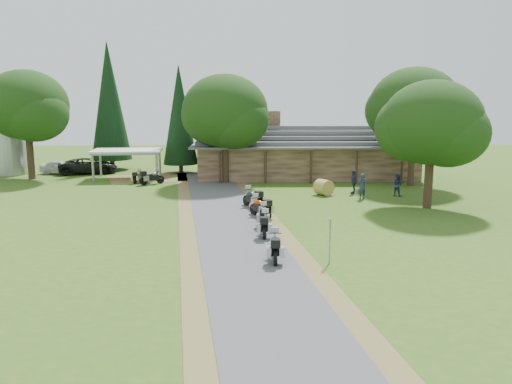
{
  "coord_description": "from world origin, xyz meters",
  "views": [
    {
      "loc": [
        0.36,
        -23.76,
        6.96
      ],
      "look_at": [
        0.92,
        6.23,
        1.6
      ],
      "focal_mm": 35.0,
      "sensor_mm": 36.0,
      "label": 1
    }
  ],
  "objects_px": {
    "car_dark_suv": "(88,162)",
    "motorcycle_row_e": "(253,198)",
    "motorcycle_row_c": "(263,215)",
    "hay_bale": "(324,187)",
    "car_white_sedan": "(61,165)",
    "motorcycle_row_d": "(260,206)",
    "silo": "(10,144)",
    "motorcycle_carport_a": "(138,176)",
    "motorcycle_carport_b": "(152,177)",
    "motorcycle_row_a": "(275,246)",
    "carport": "(128,164)",
    "motorcycle_row_b": "(265,223)",
    "lodge": "(305,151)"
  },
  "relations": [
    {
      "from": "car_white_sedan",
      "to": "motorcycle_row_a",
      "type": "xyz_separation_m",
      "value": [
        19.74,
        -28.06,
        -0.18
      ]
    },
    {
      "from": "silo",
      "to": "car_white_sedan",
      "type": "distance_m",
      "value": 5.22
    },
    {
      "from": "carport",
      "to": "motorcycle_row_e",
      "type": "distance_m",
      "value": 17.78
    },
    {
      "from": "carport",
      "to": "motorcycle_carport_a",
      "type": "relative_size",
      "value": 3.69
    },
    {
      "from": "motorcycle_carport_a",
      "to": "hay_bale",
      "type": "relative_size",
      "value": 1.4
    },
    {
      "from": "motorcycle_row_a",
      "to": "motorcycle_row_e",
      "type": "height_order",
      "value": "motorcycle_row_e"
    },
    {
      "from": "lodge",
      "to": "silo",
      "type": "distance_m",
      "value": 28.93
    },
    {
      "from": "hay_bale",
      "to": "motorcycle_carport_b",
      "type": "bearing_deg",
      "value": 158.96
    },
    {
      "from": "car_white_sedan",
      "to": "motorcycle_row_c",
      "type": "xyz_separation_m",
      "value": [
        19.43,
        -21.6,
        -0.22
      ]
    },
    {
      "from": "car_white_sedan",
      "to": "motorcycle_carport_a",
      "type": "distance_m",
      "value": 10.49
    },
    {
      "from": "motorcycle_row_b",
      "to": "motorcycle_row_d",
      "type": "relative_size",
      "value": 0.96
    },
    {
      "from": "carport",
      "to": "motorcycle_row_c",
      "type": "height_order",
      "value": "carport"
    },
    {
      "from": "motorcycle_row_a",
      "to": "motorcycle_row_e",
      "type": "relative_size",
      "value": 0.95
    },
    {
      "from": "silo",
      "to": "motorcycle_carport_a",
      "type": "relative_size",
      "value": 3.54
    },
    {
      "from": "motorcycle_row_a",
      "to": "motorcycle_row_b",
      "type": "distance_m",
      "value": 4.24
    },
    {
      "from": "carport",
      "to": "hay_bale",
      "type": "distance_m",
      "value": 19.19
    },
    {
      "from": "motorcycle_row_e",
      "to": "hay_bale",
      "type": "distance_m",
      "value": 7.23
    },
    {
      "from": "silo",
      "to": "motorcycle_carport_a",
      "type": "distance_m",
      "value": 14.81
    },
    {
      "from": "motorcycle_carport_a",
      "to": "motorcycle_row_b",
      "type": "bearing_deg",
      "value": -141.32
    },
    {
      "from": "motorcycle_row_b",
      "to": "car_white_sedan",
      "type": "bearing_deg",
      "value": 43.0
    },
    {
      "from": "motorcycle_row_b",
      "to": "silo",
      "type": "bearing_deg",
      "value": 49.53
    },
    {
      "from": "silo",
      "to": "motorcycle_carport_b",
      "type": "height_order",
      "value": "silo"
    },
    {
      "from": "motorcycle_carport_b",
      "to": "hay_bale",
      "type": "xyz_separation_m",
      "value": [
        14.11,
        -5.43,
        -0.08
      ]
    },
    {
      "from": "lodge",
      "to": "car_dark_suv",
      "type": "height_order",
      "value": "lodge"
    },
    {
      "from": "motorcycle_row_c",
      "to": "hay_bale",
      "type": "bearing_deg",
      "value": -24.52
    },
    {
      "from": "motorcycle_row_a",
      "to": "motorcycle_row_b",
      "type": "bearing_deg",
      "value": 6.21
    },
    {
      "from": "hay_bale",
      "to": "car_white_sedan",
      "type": "bearing_deg",
      "value": 153.67
    },
    {
      "from": "car_dark_suv",
      "to": "motorcycle_row_a",
      "type": "distance_m",
      "value": 33.04
    },
    {
      "from": "lodge",
      "to": "motorcycle_carport_a",
      "type": "height_order",
      "value": "lodge"
    },
    {
      "from": "lodge",
      "to": "motorcycle_carport_b",
      "type": "height_order",
      "value": "lodge"
    },
    {
      "from": "lodge",
      "to": "silo",
      "type": "relative_size",
      "value": 3.57
    },
    {
      "from": "car_white_sedan",
      "to": "motorcycle_carport_a",
      "type": "bearing_deg",
      "value": -114.04
    },
    {
      "from": "motorcycle_row_a",
      "to": "motorcycle_row_d",
      "type": "xyz_separation_m",
      "value": [
        -0.43,
        8.52,
        0.02
      ]
    },
    {
      "from": "motorcycle_row_a",
      "to": "motorcycle_carport_b",
      "type": "bearing_deg",
      "value": 25.93
    },
    {
      "from": "carport",
      "to": "motorcycle_row_a",
      "type": "distance_m",
      "value": 27.8
    },
    {
      "from": "motorcycle_row_d",
      "to": "motorcycle_carport_a",
      "type": "distance_m",
      "value": 17.39
    },
    {
      "from": "car_dark_suv",
      "to": "motorcycle_row_e",
      "type": "height_order",
      "value": "car_dark_suv"
    },
    {
      "from": "lodge",
      "to": "hay_bale",
      "type": "relative_size",
      "value": 17.71
    },
    {
      "from": "motorcycle_carport_b",
      "to": "hay_bale",
      "type": "height_order",
      "value": "motorcycle_carport_b"
    },
    {
      "from": "car_white_sedan",
      "to": "motorcycle_row_d",
      "type": "xyz_separation_m",
      "value": [
        19.32,
        -19.54,
        -0.16
      ]
    },
    {
      "from": "motorcycle_row_c",
      "to": "motorcycle_row_e",
      "type": "xyz_separation_m",
      "value": [
        -0.57,
        4.87,
        0.08
      ]
    },
    {
      "from": "motorcycle_row_e",
      "to": "motorcycle_carport_b",
      "type": "relative_size",
      "value": 1.05
    },
    {
      "from": "motorcycle_row_b",
      "to": "hay_bale",
      "type": "xyz_separation_m",
      "value": [
        4.94,
        11.77,
        -0.07
      ]
    },
    {
      "from": "motorcycle_row_b",
      "to": "motorcycle_row_e",
      "type": "relative_size",
      "value": 0.93
    },
    {
      "from": "lodge",
      "to": "motorcycle_row_e",
      "type": "bearing_deg",
      "value": -109.39
    },
    {
      "from": "motorcycle_row_e",
      "to": "car_white_sedan",
      "type": "bearing_deg",
      "value": 18.48
    },
    {
      "from": "car_dark_suv",
      "to": "hay_bale",
      "type": "xyz_separation_m",
      "value": [
        21.74,
        -12.26,
        -0.57
      ]
    },
    {
      "from": "car_dark_suv",
      "to": "motorcycle_row_a",
      "type": "bearing_deg",
      "value": -163.9
    },
    {
      "from": "silo",
      "to": "motorcycle_row_a",
      "type": "bearing_deg",
      "value": -48.62
    },
    {
      "from": "car_white_sedan",
      "to": "motorcycle_row_d",
      "type": "relative_size",
      "value": 2.53
    }
  ]
}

